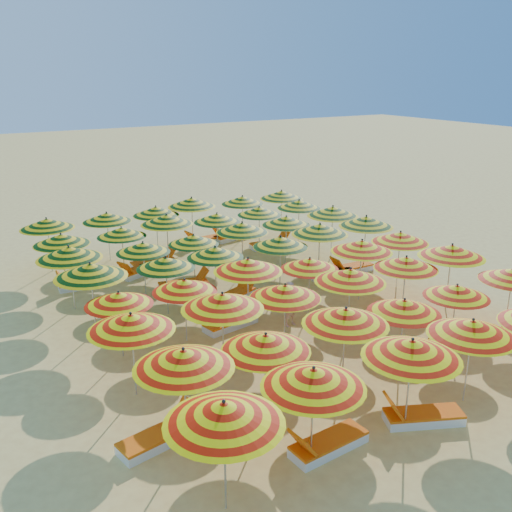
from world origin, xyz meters
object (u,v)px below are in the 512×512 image
object	(u,v)px
umbrella_1	(313,378)
lounger_14	(271,244)
umbrella_8	(346,317)
lounger_15	(204,240)
lounger_4	(461,336)
umbrella_28	(320,229)
lounger_1	(422,416)
umbrella_6	(184,359)
umbrella_14	(285,292)
lounger_10	(185,284)
lounger_13	(154,263)
umbrella_12	(131,322)
umbrella_40	(259,211)
umbrella_26	(215,252)
beachgoer_a	(291,304)
umbrella_34	(286,221)
umbrella_38	(167,220)
umbrella_24	(90,271)
lounger_0	(327,444)
umbrella_35	(333,211)
umbrella_13	(222,301)
umbrella_23	(400,237)
lounger_8	(331,274)
lounger_11	(82,284)
umbrella_31	(143,248)
lounger_3	(414,356)
umbrella_9	(404,307)
umbrella_19	(185,286)
umbrella_37	(121,232)
lounger_6	(232,322)
umbrella_7	(266,343)
umbrella_20	(248,265)
umbrella_46	(242,200)
umbrella_17	(452,251)
umbrella_25	(166,263)
umbrella_16	(406,263)
umbrella_33	(242,228)
lounger_7	(235,296)
lounger_16	(231,236)
umbrella_21	(310,264)
umbrella_39	(217,218)
umbrella_43	(107,217)
umbrella_47	(282,195)
umbrella_32	(194,240)
umbrella_3	(472,328)
umbrella_30	(69,253)
lounger_12	(139,271)
umbrella_27	(281,242)
umbrella_18	(119,299)

from	to	relation	value
umbrella_1	lounger_14	xyz separation A→B (m)	(6.83, 12.46, -1.73)
umbrella_8	lounger_15	size ratio (longest dim) A/B	1.36
lounger_4	lounger_14	bearing A→B (deg)	-98.62
umbrella_28	lounger_1	bearing A→B (deg)	-112.07
umbrella_6	umbrella_14	bearing A→B (deg)	29.91
lounger_10	lounger_13	size ratio (longest dim) A/B	1.04
umbrella_12	umbrella_40	world-z (taller)	umbrella_12
umbrella_26	beachgoer_a	distance (m)	3.17
umbrella_34	umbrella_38	xyz separation A→B (m)	(-4.12, 2.09, 0.12)
umbrella_24	lounger_0	xyz separation A→B (m)	(2.52, -7.81, -1.79)
umbrella_40	beachgoer_a	xyz separation A→B (m)	(-3.05, -6.95, -1.02)
umbrella_35	umbrella_13	bearing A→B (deg)	-143.34
umbrella_23	lounger_15	distance (m)	9.16
umbrella_24	lounger_8	xyz separation A→B (m)	(8.80, 0.19, -1.79)
lounger_11	umbrella_31	bearing A→B (deg)	140.21
lounger_3	lounger_4	distance (m)	2.01
umbrella_9	umbrella_19	world-z (taller)	umbrella_9
umbrella_12	umbrella_35	world-z (taller)	umbrella_35
umbrella_37	lounger_6	size ratio (longest dim) A/B	1.06
umbrella_23	umbrella_31	size ratio (longest dim) A/B	1.31
umbrella_7	umbrella_20	distance (m)	4.84
umbrella_14	umbrella_46	distance (m)	11.15
umbrella_17	umbrella_46	distance (m)	10.49
umbrella_6	umbrella_25	world-z (taller)	umbrella_6
lounger_10	umbrella_16	bearing A→B (deg)	-39.71
lounger_15	umbrella_33	bearing A→B (deg)	77.50
umbrella_23	umbrella_26	xyz separation A→B (m)	(-6.10, 2.07, -0.12)
lounger_7	lounger_16	size ratio (longest dim) A/B	1.01
umbrella_21	umbrella_26	world-z (taller)	umbrella_26
umbrella_16	umbrella_39	world-z (taller)	umbrella_16
umbrella_12	umbrella_43	distance (m)	10.49
umbrella_47	lounger_14	size ratio (longest dim) A/B	1.19
umbrella_39	umbrella_38	bearing A→B (deg)	174.44
umbrella_8	umbrella_23	xyz separation A→B (m)	(5.94, 4.35, -0.07)
umbrella_12	umbrella_32	bearing A→B (deg)	54.41
lounger_0	lounger_8	distance (m)	10.17
umbrella_3	umbrella_17	bearing A→B (deg)	45.99
umbrella_31	beachgoer_a	bearing A→B (deg)	-57.62
umbrella_8	umbrella_32	xyz separation A→B (m)	(-0.08, 8.29, -0.25)
umbrella_3	umbrella_24	distance (m)	10.21
umbrella_32	lounger_0	distance (m)	10.24
umbrella_30	lounger_3	distance (m)	10.75
lounger_10	lounger_12	distance (m)	2.36
lounger_1	lounger_12	size ratio (longest dim) A/B	1.00
umbrella_43	umbrella_27	bearing A→B (deg)	-56.72
umbrella_30	lounger_4	xyz separation A→B (m)	(8.90, -7.88, -1.76)
umbrella_18	umbrella_47	bearing A→B (deg)	37.92
umbrella_40	umbrella_1	bearing A→B (deg)	-116.66
lounger_1	lounger_15	distance (m)	14.68
lounger_6	umbrella_33	bearing A→B (deg)	46.61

